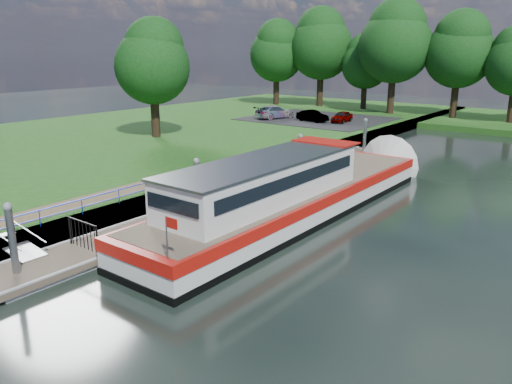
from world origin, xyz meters
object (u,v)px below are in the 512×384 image
Objects in this scene: barge at (300,193)px; car_b at (312,116)px; car_a at (342,117)px; car_c at (275,112)px; pontoon at (255,193)px.

barge is 6.15× the size of car_b.
car_b reaches higher than car_a.
car_b is at bearing -160.85° from car_c.
car_a is 7.27m from car_c.
car_c is (-7.06, -1.72, 0.11)m from car_a.
car_c is at bearing -171.64° from car_a.
pontoon is 25.30m from car_a.
barge reaches higher than pontoon.
pontoon is at bearing -147.63° from car_b.
car_c is at bearing 123.25° from pontoon.
barge is 4.61× the size of car_c.
barge reaches higher than car_c.
car_b is (-13.81, 23.68, 0.31)m from barge.
car_b is (-10.22, 22.71, 1.22)m from pontoon.
car_a is (-7.61, 24.10, 1.20)m from pontoon.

